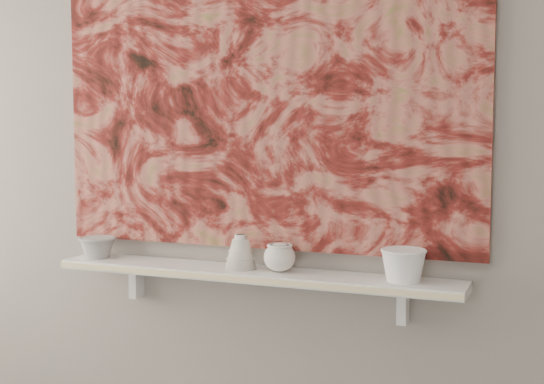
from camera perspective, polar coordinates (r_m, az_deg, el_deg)
The scene contains 11 objects.
wall_back at distance 2.57m, azimuth -0.63°, elevation 3.75°, with size 3.60×3.60×0.00m, color gray.
shelf at distance 2.53m, azimuth -1.43°, elevation -6.20°, with size 1.40×0.18×0.03m, color white.
shelf_stripe at distance 2.45m, azimuth -2.29°, elevation -6.60°, with size 1.40×0.01×0.02m, color beige.
bracket_left at distance 2.82m, azimuth -10.16°, elevation -6.62°, with size 0.03×0.06×0.12m, color white.
bracket_right at distance 2.47m, azimuth 9.84°, elevation -8.37°, with size 0.03×0.06×0.12m, color white.
painting at distance 2.56m, azimuth -0.76°, elevation 8.00°, with size 1.50×0.03×1.10m, color maroon.
house_motif at distance 2.42m, azimuth 9.08°, elevation 0.78°, with size 0.09×0.00×0.08m, color black.
bowl_grey at distance 2.81m, azimuth -13.02°, elevation -4.06°, with size 0.13×0.13×0.08m, color gray, non-canonical shape.
cup_cream at distance 2.48m, azimuth 0.58°, elevation -4.94°, with size 0.10×0.10×0.10m, color beige, non-canonical shape.
bell_vessel at distance 2.54m, azimuth -2.38°, elevation -4.51°, with size 0.11×0.11×0.12m, color beige, non-canonical shape.
bowl_white at distance 2.37m, azimuth 9.87°, elevation -5.43°, with size 0.14×0.14×0.10m, color white, non-canonical shape.
Camera 1 is at (0.97, -0.78, 1.42)m, focal length 50.00 mm.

